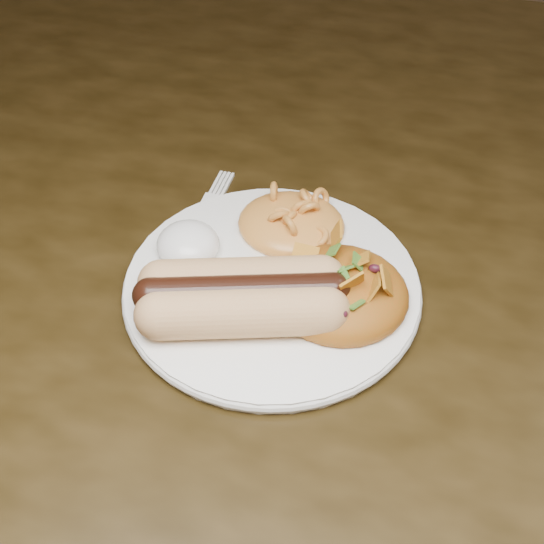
# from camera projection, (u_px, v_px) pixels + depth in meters

# --- Properties ---
(table) EXTENTS (1.60, 0.90, 0.75)m
(table) POSITION_uv_depth(u_px,v_px,m) (361.00, 308.00, 0.67)
(table) COLOR black
(table) RESTS_ON floor
(plate) EXTENTS (0.23, 0.23, 0.01)m
(plate) POSITION_uv_depth(u_px,v_px,m) (272.00, 287.00, 0.55)
(plate) COLOR white
(plate) RESTS_ON table
(hotdog) EXTENTS (0.13, 0.10, 0.03)m
(hotdog) POSITION_uv_depth(u_px,v_px,m) (242.00, 296.00, 0.52)
(hotdog) COLOR tan
(hotdog) RESTS_ON plate
(mac_and_cheese) EXTENTS (0.08, 0.08, 0.03)m
(mac_and_cheese) POSITION_uv_depth(u_px,v_px,m) (292.00, 213.00, 0.58)
(mac_and_cheese) COLOR #D78A42
(mac_and_cheese) RESTS_ON plate
(sour_cream) EXTENTS (0.05, 0.05, 0.03)m
(sour_cream) POSITION_uv_depth(u_px,v_px,m) (187.00, 238.00, 0.56)
(sour_cream) COLOR white
(sour_cream) RESTS_ON plate
(taco_salad) EXTENTS (0.10, 0.09, 0.04)m
(taco_salad) POSITION_uv_depth(u_px,v_px,m) (340.00, 283.00, 0.53)
(taco_salad) COLOR red
(taco_salad) RESTS_ON plate
(fork) EXTENTS (0.02, 0.13, 0.00)m
(fork) POSITION_uv_depth(u_px,v_px,m) (195.00, 234.00, 0.60)
(fork) COLOR white
(fork) RESTS_ON table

